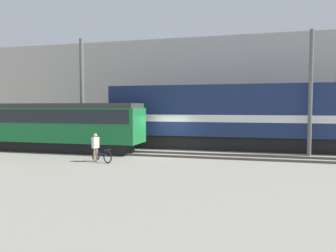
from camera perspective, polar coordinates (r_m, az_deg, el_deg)
name	(u,v)px	position (r m, az deg, el deg)	size (l,w,h in m)	color
ground_plane	(166,153)	(21.94, -0.39, -4.66)	(120.00, 120.00, 0.00)	gray
track_near	(161,154)	(20.79, -1.25, -4.91)	(60.00, 1.50, 0.14)	#47423D
track_far	(176,146)	(24.81, 1.41, -3.57)	(60.00, 1.51, 0.14)	#47423D
building_backdrop	(195,91)	(32.70, 4.73, 6.11)	(43.69, 6.00, 9.28)	#B7B2A8
freight_locomotive	(242,116)	(23.99, 12.75, 1.74)	(19.04, 3.04, 5.20)	black
streetcar	(56,124)	(23.80, -18.97, 0.34)	(12.25, 2.54, 3.29)	black
bicycle	(101,156)	(18.50, -11.51, -5.16)	(1.57, 0.81, 0.74)	black
person	(95,145)	(18.60, -12.52, -3.22)	(0.35, 0.42, 1.58)	#8C7A5B
utility_pole_left	(82,94)	(25.12, -14.74, 5.44)	(0.31, 0.31, 8.04)	#595959
utility_pole_center	(310,93)	(22.16, 23.56, 5.26)	(0.25, 0.25, 7.81)	#595959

